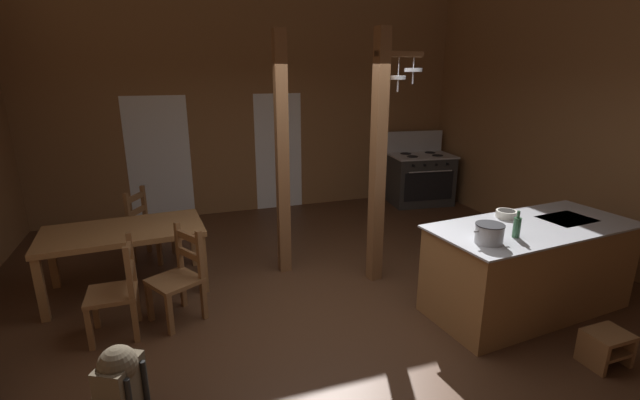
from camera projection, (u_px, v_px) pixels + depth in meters
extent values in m
cube|color=#422819|center=(337.00, 322.00, 4.52)|extent=(8.15, 8.61, 0.10)
cube|color=brown|center=(255.00, 81.00, 7.46)|extent=(8.15, 0.14, 4.52)
cube|color=white|center=(159.00, 159.00, 7.24)|extent=(1.00, 0.01, 2.05)
cube|color=white|center=(279.00, 152.00, 7.86)|extent=(0.84, 0.01, 2.05)
cube|color=olive|center=(528.00, 268.00, 4.56)|extent=(2.17, 1.09, 0.92)
cube|color=#A8AAB2|center=(535.00, 226.00, 4.42)|extent=(2.24, 1.16, 0.02)
cube|color=black|center=(567.00, 219.00, 4.61)|extent=(0.56, 0.45, 0.00)
cube|color=black|center=(493.00, 286.00, 5.05)|extent=(1.99, 0.23, 0.10)
cube|color=#2D2D2D|center=(420.00, 180.00, 8.28)|extent=(1.18, 0.88, 0.90)
cube|color=black|center=(429.00, 186.00, 7.93)|extent=(0.93, 0.11, 0.52)
cylinder|color=#A8AAB2|center=(431.00, 172.00, 7.82)|extent=(0.82, 0.12, 0.02)
cube|color=#A8AAB2|center=(421.00, 155.00, 8.14)|extent=(1.22, 0.92, 0.03)
cube|color=#A8AAB2|center=(414.00, 142.00, 8.42)|extent=(1.14, 0.17, 0.40)
cylinder|color=black|center=(438.00, 155.00, 8.05)|extent=(0.22, 0.22, 0.01)
cylinder|color=black|center=(412.00, 156.00, 7.95)|extent=(0.22, 0.22, 0.01)
cylinder|color=black|center=(430.00, 152.00, 8.33)|extent=(0.22, 0.22, 0.01)
cylinder|color=black|center=(406.00, 154.00, 8.23)|extent=(0.22, 0.22, 0.01)
cylinder|color=black|center=(448.00, 164.00, 7.87)|extent=(0.05, 0.03, 0.04)
cylinder|color=black|center=(436.00, 165.00, 7.82)|extent=(0.05, 0.03, 0.04)
cylinder|color=black|center=(425.00, 165.00, 7.77)|extent=(0.05, 0.03, 0.04)
cylinder|color=black|center=(413.00, 166.00, 7.73)|extent=(0.05, 0.03, 0.04)
cube|color=brown|center=(378.00, 162.00, 4.96)|extent=(0.15, 0.15, 2.87)
cube|color=brown|center=(400.00, 54.00, 4.72)|extent=(0.59, 0.15, 0.06)
cylinder|color=#A8AAB2|center=(399.00, 65.00, 4.75)|extent=(0.01, 0.01, 0.22)
cylinder|color=#A8AAB2|center=(398.00, 78.00, 4.79)|extent=(0.18, 0.18, 0.04)
cylinder|color=#A8AAB2|center=(398.00, 85.00, 4.81)|extent=(0.02, 0.02, 0.14)
cylinder|color=#A8AAB2|center=(414.00, 61.00, 4.82)|extent=(0.01, 0.01, 0.14)
cylinder|color=#A8AAB2|center=(413.00, 70.00, 4.85)|extent=(0.22, 0.22, 0.04)
cylinder|color=#A8AAB2|center=(413.00, 77.00, 4.87)|extent=(0.02, 0.02, 0.14)
cube|color=brown|center=(282.00, 158.00, 5.19)|extent=(0.14, 0.14, 2.87)
cube|color=brown|center=(608.00, 335.00, 3.72)|extent=(0.37, 0.29, 0.04)
cube|color=brown|center=(592.00, 354.00, 3.71)|extent=(0.05, 0.28, 0.26)
cube|color=brown|center=(618.00, 346.00, 3.82)|extent=(0.05, 0.28, 0.26)
cube|color=brown|center=(605.00, 350.00, 3.76)|extent=(0.33, 0.29, 0.03)
cube|color=olive|center=(123.00, 231.00, 4.89)|extent=(1.76, 1.02, 0.06)
cube|color=olive|center=(52.00, 260.00, 5.04)|extent=(0.09, 0.09, 0.68)
cube|color=olive|center=(194.00, 240.00, 5.63)|extent=(0.09, 0.09, 0.68)
cube|color=olive|center=(41.00, 290.00, 4.35)|extent=(0.09, 0.09, 0.68)
cube|color=olive|center=(203.00, 264.00, 4.94)|extent=(0.09, 0.09, 0.68)
cube|color=brown|center=(152.00, 228.00, 5.81)|extent=(0.60, 0.60, 0.04)
cube|color=brown|center=(174.00, 240.00, 6.02)|extent=(0.07, 0.07, 0.41)
cube|color=brown|center=(159.00, 250.00, 5.66)|extent=(0.07, 0.07, 0.41)
cube|color=brown|center=(146.00, 219.00, 6.01)|extent=(0.07, 0.07, 0.95)
cube|color=brown|center=(130.00, 229.00, 5.65)|extent=(0.07, 0.07, 0.95)
cube|color=brown|center=(135.00, 198.00, 5.72)|extent=(0.21, 0.35, 0.07)
cube|color=brown|center=(137.00, 211.00, 5.78)|extent=(0.21, 0.35, 0.07)
cube|color=brown|center=(112.00, 294.00, 4.10)|extent=(0.44, 0.44, 0.04)
cube|color=brown|center=(90.00, 330.00, 3.93)|extent=(0.05, 0.05, 0.41)
cube|color=brown|center=(95.00, 309.00, 4.27)|extent=(0.05, 0.05, 0.41)
cube|color=brown|center=(132.00, 296.00, 3.97)|extent=(0.05, 0.05, 0.95)
cube|color=brown|center=(134.00, 278.00, 4.32)|extent=(0.05, 0.05, 0.95)
cube|color=brown|center=(128.00, 251.00, 4.04)|extent=(0.04, 0.38, 0.07)
cube|color=brown|center=(131.00, 269.00, 4.09)|extent=(0.04, 0.38, 0.07)
cube|color=brown|center=(175.00, 281.00, 4.35)|extent=(0.60, 0.60, 0.04)
cube|color=brown|center=(170.00, 315.00, 4.16)|extent=(0.07, 0.07, 0.41)
cube|color=brown|center=(149.00, 302.00, 4.40)|extent=(0.07, 0.07, 0.41)
cube|color=brown|center=(202.00, 276.00, 4.36)|extent=(0.07, 0.07, 0.95)
cube|color=brown|center=(181.00, 265.00, 4.60)|extent=(0.07, 0.07, 0.95)
cube|color=brown|center=(188.00, 237.00, 4.37)|extent=(0.22, 0.35, 0.07)
cube|color=brown|center=(190.00, 254.00, 4.43)|extent=(0.22, 0.35, 0.07)
cube|color=#4C4233|center=(122.00, 391.00, 3.13)|extent=(0.35, 0.39, 0.48)
cube|color=#4C4233|center=(107.00, 397.00, 3.17)|extent=(0.16, 0.23, 0.17)
cylinder|color=black|center=(145.00, 384.00, 3.20)|extent=(0.05, 0.05, 0.38)
sphere|color=#4C4233|center=(118.00, 365.00, 3.06)|extent=(0.37, 0.37, 0.27)
cylinder|color=#A8AAB2|center=(489.00, 234.00, 3.94)|extent=(0.25, 0.25, 0.17)
cylinder|color=black|center=(490.00, 225.00, 3.91)|extent=(0.26, 0.26, 0.01)
cylinder|color=#A8AAB2|center=(477.00, 231.00, 3.88)|extent=(0.05, 0.02, 0.02)
cylinder|color=#A8AAB2|center=(502.00, 228.00, 3.97)|extent=(0.05, 0.02, 0.02)
cylinder|color=silver|center=(506.00, 214.00, 4.64)|extent=(0.21, 0.21, 0.07)
cylinder|color=black|center=(507.00, 210.00, 4.63)|extent=(0.17, 0.17, 0.00)
cylinder|color=#2D5638|center=(517.00, 228.00, 4.07)|extent=(0.07, 0.07, 0.19)
cylinder|color=#2D5638|center=(518.00, 214.00, 4.03)|extent=(0.03, 0.03, 0.07)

